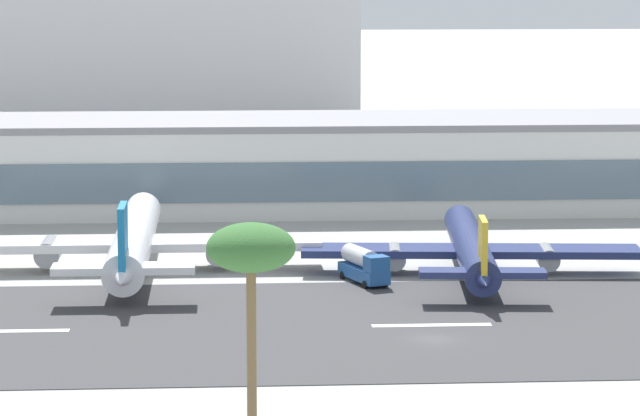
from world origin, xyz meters
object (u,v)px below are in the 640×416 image
Objects in this scene: airliner_blue_tail_gate_1 at (133,242)px; distant_hotel_block at (103,40)px; service_fuel_truck_1 at (364,265)px; palm_tree_0 at (251,252)px; airliner_gold_tail_gate_2 at (471,250)px; terminal_building at (282,163)px.

distant_hotel_block is at bearing 5.21° from airliner_blue_tail_gate_1.
service_fuel_truck_1 is (26.35, -8.63, -1.40)m from airliner_blue_tail_gate_1.
distant_hotel_block is at bearing 96.72° from palm_tree_0.
distant_hotel_block is 12.78× the size of service_fuel_truck_1.
distant_hotel_block is at bearing 21.79° from airliner_gold_tail_gate_2.
distant_hotel_block reaches higher than terminal_building.
terminal_building is at bearing 25.97° from airliner_gold_tail_gate_2.
palm_tree_0 is at bearing -169.43° from airliner_blue_tail_gate_1.
airliner_blue_tail_gate_1 is 27.76m from service_fuel_truck_1.
service_fuel_truck_1 is at bearing 112.33° from airliner_gold_tail_gate_2.
distant_hotel_block reaches higher than airliner_gold_tail_gate_2.
service_fuel_truck_1 is (42.48, -185.04, -16.54)m from distant_hotel_block.
service_fuel_truck_1 is (-12.83, -4.05, -0.91)m from airliner_gold_tail_gate_2.
airliner_gold_tail_gate_2 is (39.18, -4.58, -0.49)m from airliner_blue_tail_gate_1.
service_fuel_truck_1 is at bearing -82.67° from terminal_building.
distant_hotel_block reaches higher than service_fuel_truck_1.
palm_tree_0 reaches higher than airliner_gold_tail_gate_2.
distant_hotel_block is (-35.32, 129.38, 11.90)m from terminal_building.
distant_hotel_block is at bearing 105.27° from terminal_building.
airliner_gold_tail_gate_2 is at bearing 66.99° from palm_tree_0.
distant_hotel_block is 2.56× the size of airliner_gold_tail_gate_2.
palm_tree_0 is (-6.62, -114.28, 7.84)m from terminal_building.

